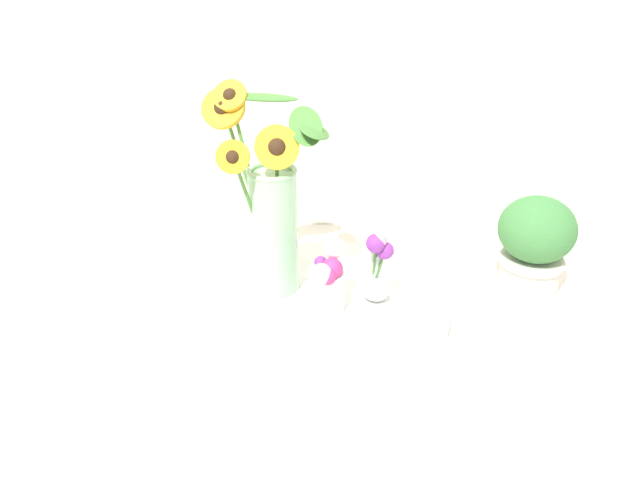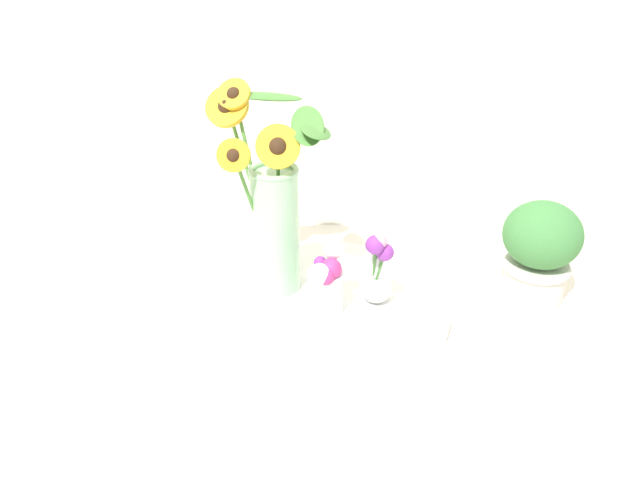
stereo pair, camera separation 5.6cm
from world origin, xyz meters
name	(u,v)px [view 2 (the right image)]	position (x,y,z in m)	size (l,w,h in m)	color
ground_plane	(336,329)	(0.00, 0.00, 0.00)	(6.00, 6.00, 0.00)	silver
serving_tray	(320,307)	(-0.03, 0.06, 0.01)	(0.52, 0.52, 0.02)	white
mason_jar_sunflowers	(274,208)	(-0.13, 0.11, 0.20)	(0.25, 0.20, 0.42)	#99CC9E
vase_small_center	(326,282)	(-0.02, 0.02, 0.09)	(0.07, 0.09, 0.15)	white
vase_bulb_right	(377,273)	(0.08, 0.06, 0.10)	(0.06, 0.08, 0.16)	white
potted_plant	(540,249)	(0.41, 0.13, 0.12)	(0.16, 0.16, 0.22)	beige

